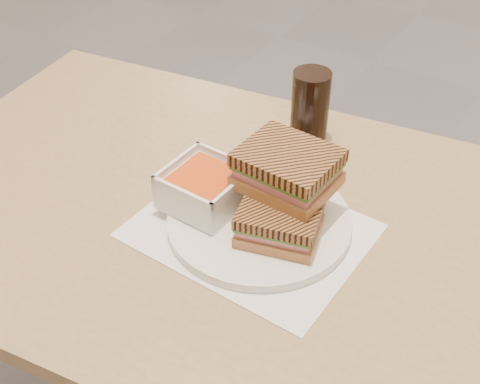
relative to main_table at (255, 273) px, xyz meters
The scene contains 7 objects.
main_table is the anchor object (origin of this frame).
tray_liner 0.12m from the main_table, 80.35° to the right, with size 0.34×0.27×0.00m.
plate 0.12m from the main_table, 39.45° to the right, with size 0.28×0.28×0.01m.
soup_bowl 0.18m from the main_table, 165.25° to the right, with size 0.12×0.12×0.06m.
panini_lower 0.17m from the main_table, 25.56° to the right, with size 0.13×0.12×0.05m.
panini_upper 0.22m from the main_table, 35.17° to the left, with size 0.14×0.12×0.06m.
cola_glass 0.29m from the main_table, 97.31° to the left, with size 0.07×0.07×0.14m.
Camera 1 is at (0.38, -2.60, 1.39)m, focal length 47.43 mm.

